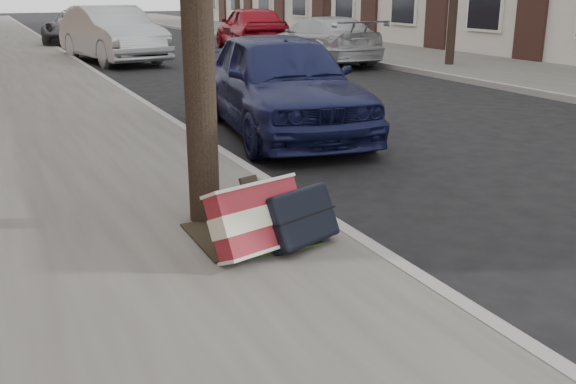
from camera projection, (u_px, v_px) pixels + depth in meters
name	position (u px, v px, depth m)	size (l,w,h in m)	color
ground	(555.00, 260.00, 4.83)	(120.00, 120.00, 0.00)	black
far_sidewalk	(367.00, 50.00, 20.92)	(4.00, 70.00, 0.12)	#67645D
dirt_patch	(248.00, 234.00, 5.00)	(0.85, 0.85, 0.01)	black
suitcase_red	(258.00, 218.00, 4.57)	(0.69, 0.19, 0.50)	maroon
suitcase_navy	(300.00, 217.00, 4.72)	(0.58, 0.19, 0.42)	black
car_near_front	(281.00, 83.00, 8.90)	(1.69, 4.19, 1.43)	#161B44
car_near_mid	(112.00, 34.00, 17.82)	(1.62, 4.65, 1.53)	#B0B4B9
car_near_back	(80.00, 27.00, 23.54)	(2.13, 4.62, 1.28)	#393A3E
car_far_front	(321.00, 40.00, 17.55)	(1.78, 4.37, 1.27)	#A4A7AB
car_far_back	(251.00, 28.00, 21.27)	(1.74, 4.33, 1.47)	maroon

